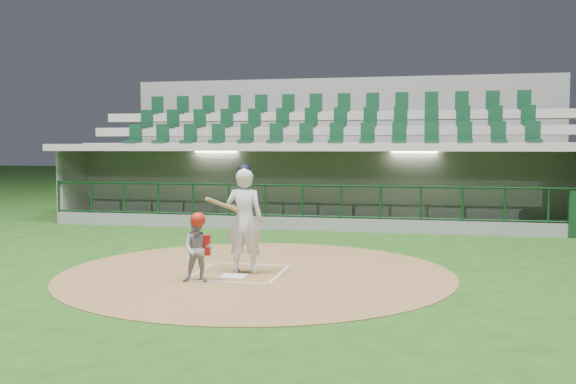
% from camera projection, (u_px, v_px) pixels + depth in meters
% --- Properties ---
extents(ground, '(120.00, 120.00, 0.00)m').
position_uv_depth(ground, '(244.00, 270.00, 12.03)').
color(ground, '#1B4313').
rests_on(ground, ground).
extents(dirt_circle, '(7.20, 7.20, 0.01)m').
position_uv_depth(dirt_circle, '(257.00, 273.00, 11.77)').
color(dirt_circle, brown).
rests_on(dirt_circle, ground).
extents(home_plate, '(0.43, 0.43, 0.02)m').
position_uv_depth(home_plate, '(233.00, 276.00, 11.34)').
color(home_plate, silver).
rests_on(home_plate, dirt_circle).
extents(batter_box_chalk, '(1.55, 1.80, 0.01)m').
position_uv_depth(batter_box_chalk, '(240.00, 272.00, 11.73)').
color(batter_box_chalk, silver).
rests_on(batter_box_chalk, ground).
extents(dugout_structure, '(16.40, 3.70, 3.00)m').
position_uv_depth(dugout_structure, '(317.00, 191.00, 19.59)').
color(dugout_structure, slate).
rests_on(dugout_structure, ground).
extents(seating_deck, '(17.00, 6.72, 5.15)m').
position_uv_depth(seating_deck, '(329.00, 172.00, 22.57)').
color(seating_deck, gray).
rests_on(seating_deck, ground).
extents(batter, '(0.89, 0.88, 2.00)m').
position_uv_depth(batter, '(244.00, 219.00, 11.66)').
color(batter, silver).
rests_on(batter, dirt_circle).
extents(catcher, '(0.62, 0.52, 1.19)m').
position_uv_depth(catcher, '(198.00, 247.00, 10.92)').
color(catcher, '#97979C').
rests_on(catcher, dirt_circle).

